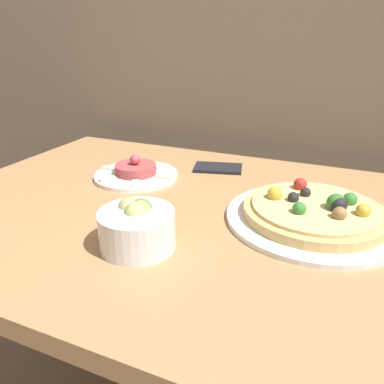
% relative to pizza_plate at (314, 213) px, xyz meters
% --- Properties ---
extents(dining_table, '(1.03, 0.77, 0.78)m').
position_rel_pizza_plate_xyz_m(dining_table, '(-0.28, -0.04, -0.14)').
color(dining_table, '#AD7F51').
rests_on(dining_table, ground_plane).
extents(pizza_plate, '(0.33, 0.33, 0.06)m').
position_rel_pizza_plate_xyz_m(pizza_plate, '(0.00, 0.00, 0.00)').
color(pizza_plate, white).
rests_on(pizza_plate, dining_table).
extents(tartare_plate, '(0.21, 0.21, 0.06)m').
position_rel_pizza_plate_xyz_m(tartare_plate, '(-0.43, 0.07, -0.01)').
color(tartare_plate, white).
rests_on(tartare_plate, dining_table).
extents(small_bowl, '(0.13, 0.13, 0.08)m').
position_rel_pizza_plate_xyz_m(small_bowl, '(-0.26, -0.21, 0.02)').
color(small_bowl, white).
rests_on(small_bowl, dining_table).
extents(napkin, '(0.14, 0.10, 0.01)m').
position_rel_pizza_plate_xyz_m(napkin, '(-0.27, 0.21, -0.01)').
color(napkin, black).
rests_on(napkin, dining_table).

